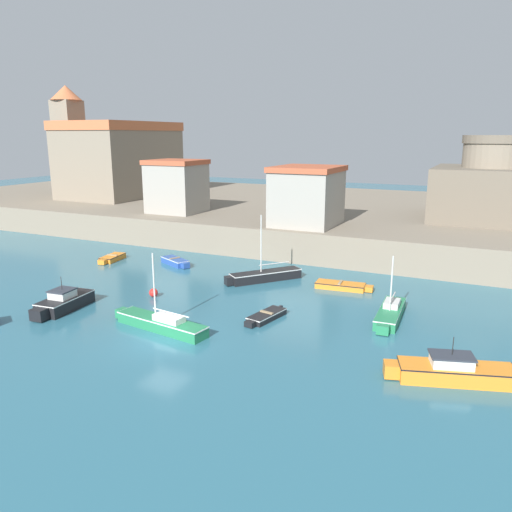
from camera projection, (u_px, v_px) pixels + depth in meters
ground_plane at (164, 341)px, 28.41m from camera, size 200.00×200.00×0.00m
quay_seawall at (348, 216)px, 62.81m from camera, size 120.00×40.00×2.91m
dinghy_black_0 at (266, 316)px, 31.73m from camera, size 1.67×3.71×0.49m
sailboat_green_1 at (161, 323)px, 30.04m from camera, size 7.01×2.24×4.68m
motorboat_black_2 at (63, 302)px, 33.40m from camera, size 2.09×4.90×2.33m
dinghy_orange_3 at (342, 286)px, 38.03m from camera, size 4.40×1.71×0.54m
dinghy_orange_4 at (112, 258)px, 46.54m from camera, size 1.65×3.41×0.56m
sailboat_green_5 at (390, 312)px, 31.81m from camera, size 1.56×5.92×4.20m
motorboat_orange_6 at (452, 371)px, 23.70m from camera, size 6.13×3.09×2.25m
dinghy_blue_8 at (176, 261)px, 45.08m from camera, size 3.64×2.40×0.64m
sailboat_black_9 at (265, 275)px, 40.10m from camera, size 4.88×5.62×5.38m
mooring_buoy at (153, 293)px, 36.11m from camera, size 0.63×0.63×0.63m
church at (116, 157)px, 70.62m from camera, size 14.52×16.24×15.23m
fortress at (492, 189)px, 50.71m from camera, size 11.23×11.23×8.51m
harbor_shed_mid_row at (307, 196)px, 47.98m from camera, size 5.99×6.94×5.65m
harbor_shed_far_end at (177, 186)px, 55.93m from camera, size 5.80×5.36×5.85m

